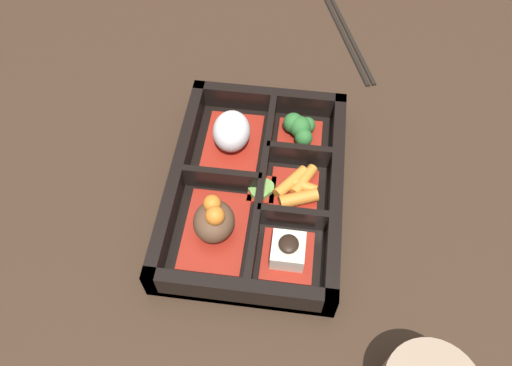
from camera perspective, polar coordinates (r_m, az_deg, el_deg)
ground_plane at (r=0.59m, az=0.00°, el=-1.36°), size 3.00×3.00×0.00m
bento_base at (r=0.59m, az=0.00°, el=-1.10°), size 0.28×0.20×0.01m
bento_rim at (r=0.58m, az=0.24°, el=-0.25°), size 0.28×0.20×0.04m
bowl_stew at (r=0.54m, az=-4.79°, el=-4.55°), size 0.10×0.07×0.06m
bowl_rice at (r=0.61m, az=-2.80°, el=5.53°), size 0.10×0.07×0.05m
bowl_tofu at (r=0.53m, az=3.66°, el=-7.87°), size 0.06×0.06×0.04m
bowl_carrots at (r=0.58m, az=4.67°, el=-0.68°), size 0.07×0.06×0.02m
bowl_greens at (r=0.62m, az=5.01°, el=6.10°), size 0.06×0.06×0.03m
bowl_pickles at (r=0.58m, az=0.64°, el=-0.81°), size 0.04×0.03×0.01m
chopsticks at (r=0.80m, az=10.11°, el=16.86°), size 0.23×0.10×0.01m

